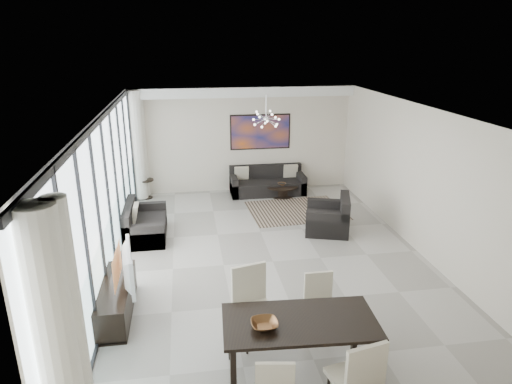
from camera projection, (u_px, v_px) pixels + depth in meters
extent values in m
cube|color=#A8A39B|center=(273.00, 261.00, 8.86)|extent=(6.00, 9.00, 0.02)
cube|color=white|center=(275.00, 113.00, 7.93)|extent=(6.00, 9.00, 0.02)
cube|color=beige|center=(242.00, 140.00, 12.59)|extent=(6.00, 0.02, 2.90)
cube|color=beige|center=(368.00, 345.00, 4.20)|extent=(6.00, 0.02, 2.90)
cube|color=beige|center=(425.00, 183.00, 8.84)|extent=(0.02, 9.00, 2.90)
cube|color=silver|center=(106.00, 200.00, 7.95)|extent=(0.01, 8.95, 2.85)
cube|color=black|center=(100.00, 120.00, 7.51)|extent=(0.04, 8.95, 0.10)
cube|color=black|center=(117.00, 272.00, 8.42)|extent=(0.04, 8.95, 0.06)
cube|color=black|center=(46.00, 344.00, 4.22)|extent=(0.04, 0.05, 2.88)
cube|color=black|center=(70.00, 288.00, 5.16)|extent=(0.04, 0.05, 2.88)
cube|color=black|center=(87.00, 250.00, 6.09)|extent=(0.04, 0.05, 2.88)
cube|color=black|center=(99.00, 221.00, 7.03)|extent=(0.04, 0.05, 2.88)
cube|color=black|center=(109.00, 199.00, 7.96)|extent=(0.04, 0.05, 2.88)
cube|color=black|center=(116.00, 182.00, 8.89)|extent=(0.04, 0.05, 2.88)
cube|color=black|center=(122.00, 168.00, 9.83)|extent=(0.04, 0.05, 2.88)
cube|color=black|center=(127.00, 157.00, 10.76)|extent=(0.04, 0.05, 2.88)
cube|color=black|center=(131.00, 147.00, 11.70)|extent=(0.04, 0.05, 2.88)
cylinder|color=white|center=(58.00, 353.00, 4.10)|extent=(0.36, 0.36, 2.85)
cylinder|color=white|center=(137.00, 146.00, 11.86)|extent=(0.36, 0.36, 2.85)
cube|color=white|center=(243.00, 92.00, 11.99)|extent=(5.98, 0.40, 0.26)
cube|color=#BB531A|center=(260.00, 132.00, 12.58)|extent=(1.68, 0.04, 0.98)
cylinder|color=silver|center=(266.00, 107.00, 10.40)|extent=(0.02, 0.02, 0.55)
sphere|color=silver|center=(266.00, 119.00, 10.49)|extent=(0.12, 0.12, 0.12)
cube|color=black|center=(296.00, 210.00, 11.46)|extent=(2.43, 1.93, 0.01)
cylinder|color=black|center=(282.00, 186.00, 12.41)|extent=(0.90, 0.90, 0.04)
cylinder|color=black|center=(282.00, 191.00, 12.47)|extent=(0.40, 0.40, 0.28)
cylinder|color=black|center=(282.00, 195.00, 12.51)|extent=(0.63, 0.63, 0.03)
imported|color=brown|center=(282.00, 184.00, 12.35)|extent=(0.27, 0.27, 0.07)
cube|color=black|center=(268.00, 187.00, 12.66)|extent=(2.04, 0.84, 0.37)
cube|color=black|center=(265.00, 171.00, 12.85)|extent=(2.04, 0.17, 0.37)
cube|color=black|center=(234.00, 186.00, 12.49)|extent=(0.17, 0.84, 0.54)
cube|color=black|center=(300.00, 183.00, 12.77)|extent=(0.17, 0.84, 0.54)
cube|color=black|center=(146.00, 228.00, 9.92)|extent=(0.84, 1.50, 0.37)
cube|color=black|center=(129.00, 213.00, 9.75)|extent=(0.17, 1.50, 0.37)
cube|color=black|center=(144.00, 237.00, 9.28)|extent=(0.84, 0.17, 0.54)
cube|color=black|center=(148.00, 214.00, 10.52)|extent=(0.84, 0.17, 0.54)
cube|color=black|center=(327.00, 222.00, 10.21)|extent=(1.18, 1.21, 0.41)
cube|color=black|center=(345.00, 206.00, 10.03)|extent=(0.47, 0.99, 0.41)
cube|color=black|center=(327.00, 212.00, 10.55)|extent=(0.94, 0.45, 0.60)
cube|color=black|center=(327.00, 225.00, 9.81)|extent=(0.94, 0.45, 0.60)
cylinder|color=black|center=(146.00, 180.00, 12.19)|extent=(0.38, 0.38, 0.04)
cylinder|color=black|center=(147.00, 189.00, 12.27)|extent=(0.06, 0.06, 0.48)
cylinder|color=black|center=(148.00, 198.00, 12.35)|extent=(0.27, 0.27, 0.03)
cube|color=black|center=(116.00, 299.00, 7.12)|extent=(0.46, 1.64, 0.51)
imported|color=gray|center=(123.00, 267.00, 6.93)|extent=(0.30, 1.08, 0.62)
cube|color=black|center=(300.00, 322.00, 5.68)|extent=(1.98, 1.08, 0.04)
cube|color=black|center=(233.00, 374.00, 5.38)|extent=(0.07, 0.07, 0.76)
cube|color=black|center=(231.00, 335.00, 6.08)|extent=(0.07, 0.07, 0.76)
cube|color=black|center=(374.00, 364.00, 5.53)|extent=(0.07, 0.07, 0.76)
cube|color=black|center=(355.00, 327.00, 6.24)|extent=(0.07, 0.07, 0.76)
cube|color=beige|center=(275.00, 383.00, 4.84)|extent=(0.42, 0.11, 0.51)
cube|color=beige|center=(353.00, 378.00, 5.14)|extent=(0.59, 0.59, 0.06)
cube|color=beige|center=(366.00, 370.00, 4.86)|extent=(0.50, 0.16, 0.61)
cube|color=beige|center=(255.00, 310.00, 6.38)|extent=(0.63, 0.63, 0.07)
cube|color=beige|center=(249.00, 285.00, 6.48)|extent=(0.51, 0.18, 0.63)
cylinder|color=black|center=(274.00, 332.00, 6.37)|extent=(0.04, 0.04, 0.48)
cylinder|color=black|center=(237.00, 323.00, 6.57)|extent=(0.04, 0.04, 0.48)
cube|color=beige|center=(321.00, 309.00, 6.58)|extent=(0.42, 0.42, 0.06)
cube|color=beige|center=(318.00, 288.00, 6.68)|extent=(0.42, 0.05, 0.51)
cylinder|color=black|center=(335.00, 328.00, 6.53)|extent=(0.04, 0.04, 0.39)
cylinder|color=black|center=(306.00, 317.00, 6.79)|extent=(0.04, 0.04, 0.39)
imported|color=brown|center=(264.00, 324.00, 5.52)|extent=(0.34, 0.34, 0.08)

